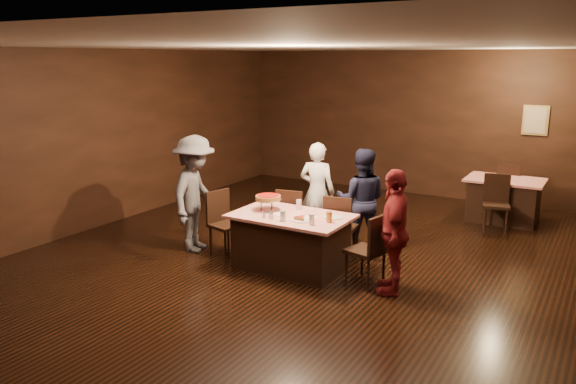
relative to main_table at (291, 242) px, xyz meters
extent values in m
plane|color=black|center=(0.13, 0.17, -0.39)|extent=(10.00, 10.00, 0.00)
cube|color=silver|center=(0.13, 0.17, 2.62)|extent=(8.00, 10.00, 0.04)
cube|color=black|center=(0.13, 5.17, 1.11)|extent=(8.00, 0.04, 3.00)
cube|color=black|center=(-3.87, 0.17, 1.11)|extent=(0.04, 10.00, 3.00)
cube|color=tan|center=(2.33, 5.14, 1.31)|extent=(0.46, 0.03, 0.56)
cube|color=beige|center=(2.33, 5.11, 1.31)|extent=(0.38, 0.01, 0.48)
cube|color=#A9160B|center=(0.00, 0.00, 0.00)|extent=(1.60, 1.00, 0.77)
cube|color=red|center=(2.08, 3.92, 0.00)|extent=(1.30, 0.90, 0.77)
cube|color=black|center=(-0.40, 0.75, 0.09)|extent=(0.49, 0.49, 0.95)
cube|color=black|center=(0.40, 0.75, 0.09)|extent=(0.47, 0.47, 0.95)
cube|color=black|center=(-1.10, 0.00, 0.09)|extent=(0.51, 0.51, 0.95)
cube|color=black|center=(1.10, 0.00, 0.09)|extent=(0.50, 0.50, 0.95)
cube|color=black|center=(2.08, 3.22, 0.09)|extent=(0.51, 0.51, 0.95)
cube|color=black|center=(2.08, 4.52, 0.09)|extent=(0.45, 0.45, 0.95)
imported|color=white|center=(-0.29, 1.32, 0.40)|extent=(0.62, 0.45, 1.57)
imported|color=black|center=(0.51, 1.20, 0.39)|extent=(0.92, 0.82, 1.56)
imported|color=#515156|center=(-1.62, -0.06, 0.49)|extent=(0.93, 1.26, 1.75)
imported|color=maroon|center=(1.48, -0.05, 0.40)|extent=(0.66, 0.99, 1.57)
cylinder|color=black|center=(-0.40, 0.15, 0.46)|extent=(0.01, 0.01, 0.15)
cylinder|color=black|center=(-0.49, 0.00, 0.46)|extent=(0.01, 0.01, 0.15)
cylinder|color=black|center=(-0.31, 0.00, 0.46)|extent=(0.01, 0.01, 0.15)
cylinder|color=silver|center=(-0.40, 0.05, 0.54)|extent=(0.38, 0.38, 0.01)
cylinder|color=#B27233|center=(-0.40, 0.05, 0.57)|extent=(0.35, 0.35, 0.05)
cylinder|color=#A5140C|center=(-0.40, 0.05, 0.60)|extent=(0.30, 0.30, 0.01)
cylinder|color=white|center=(0.25, -0.18, 0.39)|extent=(0.25, 0.25, 0.01)
cylinder|color=#B27233|center=(0.25, -0.18, 0.42)|extent=(0.18, 0.18, 0.04)
cylinder|color=#A5140C|center=(0.25, -0.18, 0.44)|extent=(0.14, 0.14, 0.01)
cylinder|color=white|center=(0.55, 0.15, 0.39)|extent=(0.25, 0.25, 0.01)
cylinder|color=silver|center=(0.05, -0.30, 0.46)|extent=(0.08, 0.08, 0.14)
cylinder|color=silver|center=(0.45, -0.25, 0.46)|extent=(0.08, 0.08, 0.14)
cylinder|color=#BF7F26|center=(0.60, -0.05, 0.46)|extent=(0.08, 0.08, 0.14)
cylinder|color=silver|center=(-0.05, 0.30, 0.46)|extent=(0.08, 0.08, 0.14)
cylinder|color=silver|center=(-0.18, -0.25, 0.43)|extent=(0.04, 0.04, 0.08)
cylinder|color=silver|center=(-0.18, -0.25, 0.47)|extent=(0.05, 0.05, 0.02)
cylinder|color=silver|center=(-0.12, -0.30, 0.43)|extent=(0.04, 0.04, 0.08)
cylinder|color=silver|center=(-0.12, -0.30, 0.47)|extent=(0.05, 0.05, 0.02)
cylinder|color=silver|center=(-0.24, -0.30, 0.43)|extent=(0.04, 0.04, 0.08)
cylinder|color=silver|center=(-0.24, -0.30, 0.47)|extent=(0.05, 0.05, 0.02)
cube|color=white|center=(0.30, 0.00, 0.39)|extent=(0.19, 0.19, 0.01)
cube|color=white|center=(-0.15, -0.05, 0.39)|extent=(0.21, 0.21, 0.01)
camera|label=1|loc=(3.69, -6.34, 2.47)|focal=35.00mm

